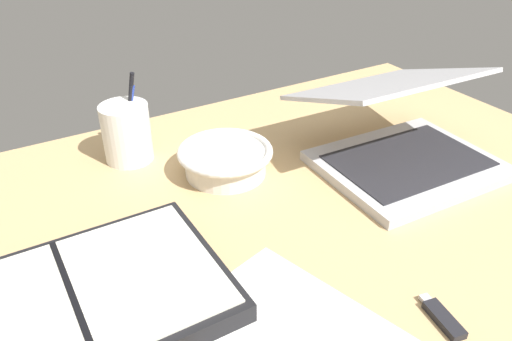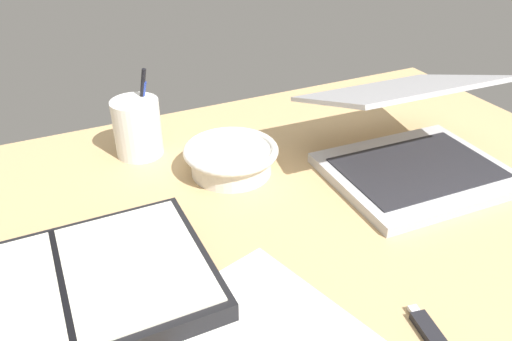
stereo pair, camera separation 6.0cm
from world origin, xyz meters
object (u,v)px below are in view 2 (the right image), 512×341
Objects in this scene: bowl at (231,158)px; planner at (64,292)px; laptop at (410,143)px; pen_cup at (137,127)px.

bowl is 0.46× the size of planner.
pen_cup is (-42.13, 26.64, 0.11)cm from laptop.
pen_cup is at bearing 61.63° from planner.
planner is at bearing -118.27° from pen_cup.
planner is (-60.35, -7.24, -3.79)cm from laptop.
laptop reaches higher than planner.
pen_cup reaches higher than planner.
pen_cup is at bearing 133.27° from bowl.
laptop is 0.91× the size of planner.
laptop reaches higher than bowl.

